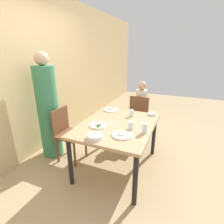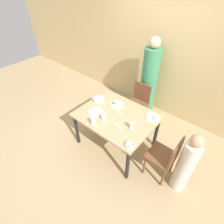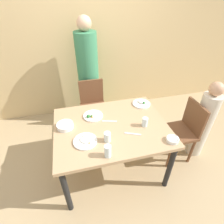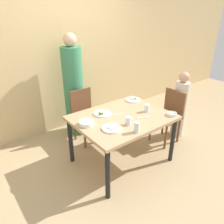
{
  "view_description": "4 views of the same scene",
  "coord_description": "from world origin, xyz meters",
  "px_view_note": "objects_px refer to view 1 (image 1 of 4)",
  "views": [
    {
      "loc": [
        -2.15,
        -0.82,
        1.75
      ],
      "look_at": [
        -0.06,
        0.06,
        0.93
      ],
      "focal_mm": 28.0,
      "sensor_mm": 36.0,
      "label": 1
    },
    {
      "loc": [
        1.37,
        -1.74,
        2.69
      ],
      "look_at": [
        -0.05,
        -0.06,
        0.82
      ],
      "focal_mm": 28.0,
      "sensor_mm": 36.0,
      "label": 2
    },
    {
      "loc": [
        -0.37,
        -1.48,
        2.05
      ],
      "look_at": [
        0.0,
        -0.03,
        0.95
      ],
      "focal_mm": 28.0,
      "sensor_mm": 36.0,
      "label": 3
    },
    {
      "loc": [
        -1.73,
        -2.0,
        2.06
      ],
      "look_at": [
        -0.12,
        0.08,
        0.81
      ],
      "focal_mm": 35.0,
      "sensor_mm": 36.0,
      "label": 4
    }
  ],
  "objects_px": {
    "chair_adult_spot": "(67,132)",
    "chair_child_spot": "(137,117)",
    "person_adult": "(48,111)",
    "bowl_curry": "(95,136)",
    "plate_rice_adult": "(98,125)",
    "glass_water_tall": "(131,125)",
    "person_child": "(141,110)"
  },
  "relations": [
    {
      "from": "person_child",
      "to": "bowl_curry",
      "type": "distance_m",
      "value": 1.8
    },
    {
      "from": "bowl_curry",
      "to": "plate_rice_adult",
      "type": "xyz_separation_m",
      "value": [
        0.34,
        0.13,
        -0.01
      ]
    },
    {
      "from": "plate_rice_adult",
      "to": "glass_water_tall",
      "type": "xyz_separation_m",
      "value": [
        0.08,
        -0.45,
        0.04
      ]
    },
    {
      "from": "chair_child_spot",
      "to": "glass_water_tall",
      "type": "xyz_separation_m",
      "value": [
        -1.07,
        -0.19,
        0.3
      ]
    },
    {
      "from": "person_adult",
      "to": "bowl_curry",
      "type": "relative_size",
      "value": 9.28
    },
    {
      "from": "chair_adult_spot",
      "to": "chair_child_spot",
      "type": "relative_size",
      "value": 1.0
    },
    {
      "from": "bowl_curry",
      "to": "plate_rice_adult",
      "type": "distance_m",
      "value": 0.36
    },
    {
      "from": "glass_water_tall",
      "to": "chair_adult_spot",
      "type": "bearing_deg",
      "value": 89.64
    },
    {
      "from": "person_adult",
      "to": "chair_child_spot",
      "type": "bearing_deg",
      "value": -48.67
    },
    {
      "from": "glass_water_tall",
      "to": "person_child",
      "type": "bearing_deg",
      "value": 8.01
    },
    {
      "from": "chair_adult_spot",
      "to": "person_child",
      "type": "distance_m",
      "value": 1.61
    },
    {
      "from": "person_adult",
      "to": "glass_water_tall",
      "type": "bearing_deg",
      "value": -90.28
    },
    {
      "from": "person_adult",
      "to": "person_child",
      "type": "bearing_deg",
      "value": -41.76
    },
    {
      "from": "chair_child_spot",
      "to": "plate_rice_adult",
      "type": "relative_size",
      "value": 3.64
    },
    {
      "from": "chair_adult_spot",
      "to": "chair_child_spot",
      "type": "height_order",
      "value": "same"
    },
    {
      "from": "chair_child_spot",
      "to": "person_adult",
      "type": "distance_m",
      "value": 1.64
    },
    {
      "from": "chair_adult_spot",
      "to": "bowl_curry",
      "type": "bearing_deg",
      "value": -119.72
    },
    {
      "from": "chair_adult_spot",
      "to": "bowl_curry",
      "type": "relative_size",
      "value": 4.69
    },
    {
      "from": "chair_adult_spot",
      "to": "person_adult",
      "type": "distance_m",
      "value": 0.47
    },
    {
      "from": "person_child",
      "to": "person_adult",
      "type": "bearing_deg",
      "value": 138.24
    },
    {
      "from": "person_adult",
      "to": "bowl_curry",
      "type": "distance_m",
      "value": 1.16
    },
    {
      "from": "plate_rice_adult",
      "to": "glass_water_tall",
      "type": "relative_size",
      "value": 2.21
    },
    {
      "from": "glass_water_tall",
      "to": "chair_child_spot",
      "type": "bearing_deg",
      "value": 10.14
    },
    {
      "from": "person_child",
      "to": "chair_child_spot",
      "type": "bearing_deg",
      "value": 180.0
    },
    {
      "from": "person_adult",
      "to": "plate_rice_adult",
      "type": "bearing_deg",
      "value": -95.14
    },
    {
      "from": "chair_adult_spot",
      "to": "chair_child_spot",
      "type": "bearing_deg",
      "value": -39.18
    },
    {
      "from": "chair_adult_spot",
      "to": "plate_rice_adult",
      "type": "distance_m",
      "value": 0.67
    },
    {
      "from": "chair_child_spot",
      "to": "glass_water_tall",
      "type": "height_order",
      "value": "chair_child_spot"
    },
    {
      "from": "chair_adult_spot",
      "to": "glass_water_tall",
      "type": "distance_m",
      "value": 1.1
    },
    {
      "from": "chair_adult_spot",
      "to": "person_adult",
      "type": "height_order",
      "value": "person_adult"
    },
    {
      "from": "person_adult",
      "to": "plate_rice_adult",
      "type": "distance_m",
      "value": 0.96
    },
    {
      "from": "person_adult",
      "to": "glass_water_tall",
      "type": "distance_m",
      "value": 1.4
    }
  ]
}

